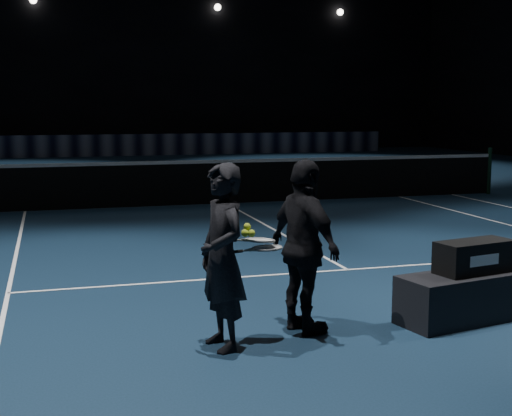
{
  "coord_description": "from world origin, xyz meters",
  "views": [
    {
      "loc": [
        -3.6,
        -14.61,
        2.08
      ],
      "look_at": [
        -1.89,
        -8.72,
        1.2
      ],
      "focal_mm": 50.0,
      "sensor_mm": 36.0,
      "label": 1
    }
  ],
  "objects_px": {
    "racket_upper": "(260,240)",
    "player_bench": "(473,296)",
    "racket_bag": "(474,257)",
    "player_a": "(222,257)",
    "racket_lower": "(267,248)",
    "tennis_balls": "(248,231)",
    "player_b": "(305,247)"
  },
  "relations": [
    {
      "from": "player_bench",
      "to": "player_b",
      "type": "relative_size",
      "value": 0.98
    },
    {
      "from": "racket_upper",
      "to": "tennis_balls",
      "type": "xyz_separation_m",
      "value": [
        -0.13,
        -0.07,
        0.1
      ]
    },
    {
      "from": "player_bench",
      "to": "player_a",
      "type": "distance_m",
      "value": 2.61
    },
    {
      "from": "player_a",
      "to": "tennis_balls",
      "type": "distance_m",
      "value": 0.32
    },
    {
      "from": "player_b",
      "to": "tennis_balls",
      "type": "height_order",
      "value": "player_b"
    },
    {
      "from": "player_bench",
      "to": "player_a",
      "type": "height_order",
      "value": "player_a"
    },
    {
      "from": "racket_lower",
      "to": "racket_upper",
      "type": "bearing_deg",
      "value": 141.34
    },
    {
      "from": "player_bench",
      "to": "player_b",
      "type": "xyz_separation_m",
      "value": [
        -1.72,
        0.08,
        0.57
      ]
    },
    {
      "from": "tennis_balls",
      "to": "racket_lower",
      "type": "bearing_deg",
      "value": 12.99
    },
    {
      "from": "player_a",
      "to": "tennis_balls",
      "type": "xyz_separation_m",
      "value": [
        0.25,
        0.07,
        0.2
      ]
    },
    {
      "from": "player_a",
      "to": "racket_bag",
      "type": "bearing_deg",
      "value": 80.77
    },
    {
      "from": "racket_bag",
      "to": "player_a",
      "type": "height_order",
      "value": "player_a"
    },
    {
      "from": "racket_upper",
      "to": "player_bench",
      "type": "bearing_deg",
      "value": -18.7
    },
    {
      "from": "player_bench",
      "to": "player_b",
      "type": "bearing_deg",
      "value": 165.9
    },
    {
      "from": "player_a",
      "to": "tennis_balls",
      "type": "height_order",
      "value": "player_a"
    },
    {
      "from": "racket_upper",
      "to": "player_b",
      "type": "bearing_deg",
      "value": -9.08
    },
    {
      "from": "player_bench",
      "to": "racket_lower",
      "type": "distance_m",
      "value": 2.2
    },
    {
      "from": "racket_upper",
      "to": "racket_lower",
      "type": "bearing_deg",
      "value": -42.66
    },
    {
      "from": "racket_bag",
      "to": "player_a",
      "type": "relative_size",
      "value": 0.49
    },
    {
      "from": "racket_bag",
      "to": "player_a",
      "type": "xyz_separation_m",
      "value": [
        -2.55,
        -0.13,
        0.18
      ]
    },
    {
      "from": "player_b",
      "to": "racket_bag",
      "type": "bearing_deg",
      "value": -108.99
    },
    {
      "from": "player_a",
      "to": "player_b",
      "type": "xyz_separation_m",
      "value": [
        0.82,
        0.21,
        0.0
      ]
    },
    {
      "from": "player_a",
      "to": "player_b",
      "type": "height_order",
      "value": "same"
    },
    {
      "from": "player_b",
      "to": "tennis_balls",
      "type": "relative_size",
      "value": 13.37
    },
    {
      "from": "player_b",
      "to": "racket_upper",
      "type": "relative_size",
      "value": 2.36
    },
    {
      "from": "player_b",
      "to": "racket_upper",
      "type": "xyz_separation_m",
      "value": [
        -0.45,
        -0.07,
        0.1
      ]
    },
    {
      "from": "racket_lower",
      "to": "player_bench",
      "type": "bearing_deg",
      "value": -13.99
    },
    {
      "from": "racket_lower",
      "to": "tennis_balls",
      "type": "xyz_separation_m",
      "value": [
        -0.19,
        -0.04,
        0.17
      ]
    },
    {
      "from": "player_bench",
      "to": "racket_upper",
      "type": "distance_m",
      "value": 2.27
    },
    {
      "from": "racket_bag",
      "to": "racket_upper",
      "type": "height_order",
      "value": "racket_upper"
    },
    {
      "from": "racket_bag",
      "to": "tennis_balls",
      "type": "bearing_deg",
      "value": 170.17
    },
    {
      "from": "racket_lower",
      "to": "racket_upper",
      "type": "distance_m",
      "value": 0.09
    }
  ]
}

